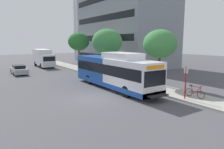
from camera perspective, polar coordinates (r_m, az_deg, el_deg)
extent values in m
plane|color=#4C4C51|center=(24.41, -14.25, -2.28)|extent=(120.00, 120.00, 0.00)
cube|color=#A8A399|center=(25.84, 2.07, -1.23)|extent=(3.00, 56.00, 0.14)
cube|color=white|center=(18.52, 5.44, -0.28)|extent=(2.54, 5.80, 2.73)
cube|color=#19479E|center=(23.26, -3.59, 1.64)|extent=(2.54, 5.80, 2.73)
cube|color=#19479E|center=(21.02, 0.41, -2.30)|extent=(2.57, 11.60, 0.44)
cube|color=black|center=(20.77, 0.41, 1.79)|extent=(2.58, 11.25, 0.96)
cube|color=black|center=(16.40, 11.75, -1.05)|extent=(2.34, 0.10, 1.24)
cube|color=orange|center=(16.27, 11.87, 1.96)|extent=(1.91, 0.08, 0.32)
cube|color=white|center=(19.47, 2.82, 5.14)|extent=(2.16, 4.06, 0.60)
cube|color=black|center=(16.41, 12.57, -5.72)|extent=(1.78, 0.60, 0.10)
cylinder|color=black|center=(17.53, 3.94, -4.75)|extent=(0.30, 1.00, 1.00)
cylinder|color=black|center=(18.96, 9.38, -3.79)|extent=(0.30, 1.00, 1.00)
cylinder|color=black|center=(23.16, -6.34, -1.39)|extent=(0.30, 1.00, 1.00)
cylinder|color=black|center=(24.26, -1.60, -0.87)|extent=(0.30, 1.00, 1.00)
cylinder|color=red|center=(17.45, 19.60, -2.16)|extent=(0.10, 0.10, 2.60)
cube|color=white|center=(17.28, 19.74, 1.09)|extent=(0.04, 0.36, 0.48)
torus|color=black|center=(18.04, 23.27, -5.17)|extent=(0.04, 0.66, 0.66)
torus|color=black|center=(18.64, 20.44, -4.56)|extent=(0.04, 0.66, 0.66)
cylinder|color=#B2191E|center=(18.17, 22.40, -4.15)|extent=(0.05, 0.64, 0.64)
cylinder|color=#B2191E|center=(18.42, 21.25, -3.91)|extent=(0.05, 0.34, 0.62)
cylinder|color=#B2191E|center=(18.19, 22.07, -3.15)|extent=(0.05, 0.90, 0.05)
cylinder|color=#B2191E|center=(18.52, 21.01, -4.73)|extent=(0.05, 0.45, 0.08)
cylinder|color=#B2191E|center=(17.98, 23.27, -4.12)|extent=(0.05, 0.10, 0.67)
cylinder|color=black|center=(17.93, 23.27, -3.07)|extent=(0.52, 0.03, 0.03)
cube|color=black|center=(18.43, 20.93, -2.80)|extent=(0.12, 0.24, 0.06)
cylinder|color=#4C3823|center=(22.14, 12.83, 0.96)|extent=(0.28, 0.28, 3.02)
ellipsoid|color=#3D8442|center=(21.93, 13.09, 8.22)|extent=(3.44, 3.44, 2.92)
cylinder|color=#4C3823|center=(29.65, -1.32, 3.07)|extent=(0.28, 0.28, 2.90)
ellipsoid|color=#3D8442|center=(29.49, -1.34, 8.98)|extent=(4.28, 4.28, 3.63)
cylinder|color=#4C3823|center=(37.62, -9.08, 4.42)|extent=(0.28, 0.28, 3.16)
ellipsoid|color=#286B2D|center=(37.51, -9.19, 8.96)|extent=(3.73, 3.73, 3.17)
cube|color=#93999E|center=(32.77, -24.25, 1.01)|extent=(1.80, 4.50, 0.70)
cube|color=black|center=(32.81, -24.34, 1.90)|extent=(1.48, 2.34, 0.56)
cylinder|color=black|center=(31.35, -25.25, 0.19)|extent=(0.20, 0.64, 0.64)
cylinder|color=black|center=(31.62, -22.39, 0.44)|extent=(0.20, 0.64, 0.64)
cylinder|color=black|center=(34.01, -25.93, 0.77)|extent=(0.20, 0.64, 0.64)
cylinder|color=black|center=(34.25, -23.29, 1.00)|extent=(0.20, 0.64, 0.64)
cube|color=silver|center=(38.14, -17.30, 3.63)|extent=(2.30, 2.00, 2.10)
cube|color=white|center=(41.46, -18.71, 4.73)|extent=(2.30, 5.00, 2.70)
cube|color=black|center=(37.18, -16.90, 4.14)|extent=(2.07, 0.08, 0.80)
cylinder|color=black|center=(38.38, -18.89, 2.25)|extent=(0.26, 0.92, 0.92)
cylinder|color=black|center=(38.95, -15.97, 2.48)|extent=(0.26, 0.92, 0.92)
cylinder|color=black|center=(42.38, -20.34, 2.77)|extent=(0.26, 0.92, 0.92)
cylinder|color=black|center=(42.89, -17.66, 2.98)|extent=(0.26, 0.92, 0.92)
cube|color=black|center=(42.22, 3.10, 5.09)|extent=(10.34, 19.15, 1.10)
cube|color=black|center=(42.13, 3.14, 9.92)|extent=(10.34, 19.15, 1.10)
cube|color=black|center=(42.34, 3.18, 14.74)|extent=(10.34, 19.15, 1.10)
cube|color=black|center=(42.84, 3.23, 19.47)|extent=(10.34, 19.15, 1.10)
cylinder|color=#B7B7BC|center=(54.09, -9.83, 7.94)|extent=(1.10, 1.10, 7.53)
cylinder|color=#B7B7BC|center=(54.49, -10.05, 15.88)|extent=(0.91, 0.91, 7.53)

